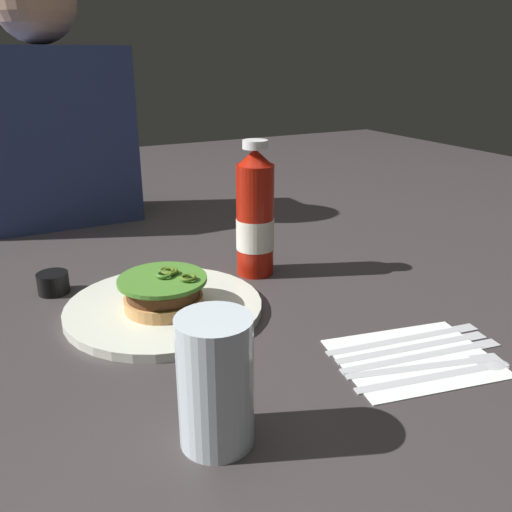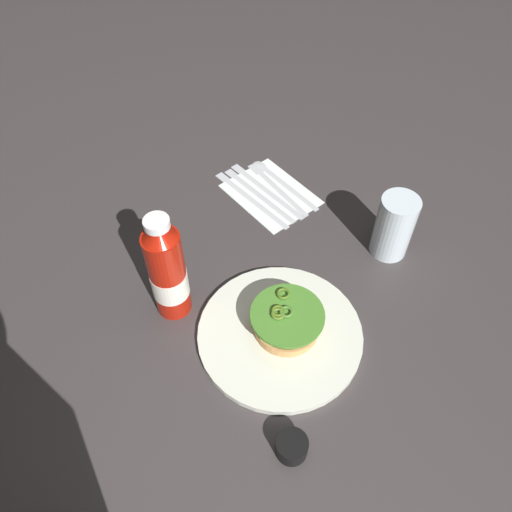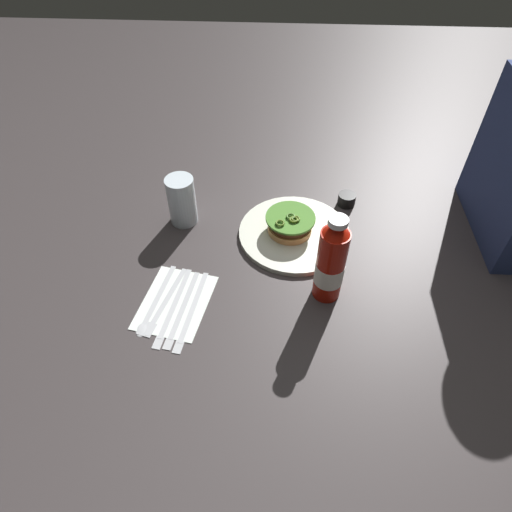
% 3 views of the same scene
% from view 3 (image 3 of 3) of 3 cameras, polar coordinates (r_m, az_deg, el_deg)
% --- Properties ---
extents(ground_plane, '(3.00, 3.00, 0.00)m').
position_cam_3_polar(ground_plane, '(1.14, 2.58, 2.19)').
color(ground_plane, '#393333').
extents(dinner_plate, '(0.28, 0.28, 0.01)m').
position_cam_3_polar(dinner_plate, '(1.15, 4.89, 2.88)').
color(dinner_plate, silver).
rests_on(dinner_plate, ground_plane).
extents(burger_sandwich, '(0.12, 0.12, 0.05)m').
position_cam_3_polar(burger_sandwich, '(1.13, 4.35, 4.13)').
color(burger_sandwich, tan).
rests_on(burger_sandwich, dinner_plate).
extents(ketchup_bottle, '(0.06, 0.06, 0.22)m').
position_cam_3_polar(ketchup_bottle, '(0.96, 9.49, -0.91)').
color(ketchup_bottle, '#A9180A').
rests_on(ketchup_bottle, ground_plane).
extents(water_glass, '(0.07, 0.07, 0.13)m').
position_cam_3_polar(water_glass, '(1.16, -9.42, 6.96)').
color(water_glass, silver).
rests_on(water_glass, ground_plane).
extents(condiment_cup, '(0.05, 0.05, 0.03)m').
position_cam_3_polar(condiment_cup, '(1.26, 11.46, 7.07)').
color(condiment_cup, black).
rests_on(condiment_cup, ground_plane).
extents(napkin, '(0.21, 0.18, 0.00)m').
position_cam_3_polar(napkin, '(1.02, -10.20, -5.77)').
color(napkin, white).
rests_on(napkin, ground_plane).
extents(spoon_utensil, '(0.20, 0.05, 0.00)m').
position_cam_3_polar(spoon_utensil, '(1.02, -13.11, -6.45)').
color(spoon_utensil, silver).
rests_on(spoon_utensil, napkin).
extents(fork_utensil, '(0.20, 0.07, 0.00)m').
position_cam_3_polar(fork_utensil, '(1.01, -11.83, -6.21)').
color(fork_utensil, silver).
rests_on(fork_utensil, napkin).
extents(butter_knife, '(0.22, 0.05, 0.00)m').
position_cam_3_polar(butter_knife, '(1.00, -10.74, -6.85)').
color(butter_knife, silver).
rests_on(butter_knife, napkin).
extents(steak_knife, '(0.21, 0.05, 0.00)m').
position_cam_3_polar(steak_knife, '(1.00, -9.58, -7.10)').
color(steak_knife, silver).
rests_on(steak_knife, napkin).
extents(table_knife, '(0.22, 0.05, 0.00)m').
position_cam_3_polar(table_knife, '(0.99, -8.41, -7.39)').
color(table_knife, silver).
rests_on(table_knife, napkin).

